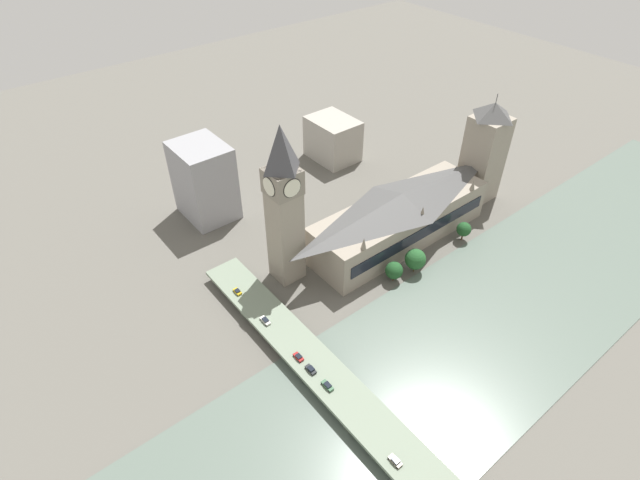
{
  "coord_description": "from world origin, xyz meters",
  "views": [
    {
      "loc": [
        -96.31,
        124.46,
        137.75
      ],
      "look_at": [
        19.77,
        31.81,
        16.43
      ],
      "focal_mm": 28.0,
      "sensor_mm": 36.0,
      "label": 1
    }
  ],
  "objects": [
    {
      "name": "ground_plane",
      "position": [
        0.0,
        0.0,
        0.0
      ],
      "size": [
        600.0,
        600.0,
        0.0
      ],
      "primitive_type": "plane",
      "color": "#605E56"
    },
    {
      "name": "clock_tower",
      "position": [
        26.5,
        43.09,
        34.89
      ],
      "size": [
        11.8,
        11.8,
        65.7
      ],
      "color": "gray",
      "rests_on": "ground_plane"
    },
    {
      "name": "road_bridge",
      "position": [
        -39.62,
        63.31,
        3.76
      ],
      "size": [
        166.47,
        13.83,
        4.62
      ],
      "color": "#5D6A59",
      "rests_on": "ground_plane"
    },
    {
      "name": "tree_embankment_near",
      "position": [
        -2.3,
        12.33,
        5.21
      ],
      "size": [
        7.04,
        7.04,
        8.74
      ],
      "color": "brown",
      "rests_on": "ground_plane"
    },
    {
      "name": "car_northbound_tail",
      "position": [
        -56.74,
        66.59,
        5.31
      ],
      "size": [
        4.11,
        1.93,
        1.4
      ],
      "color": "slate",
      "rests_on": "road_bridge"
    },
    {
      "name": "city_block_west",
      "position": [
        87.23,
        -30.77,
        11.18
      ],
      "size": [
        26.13,
        20.27,
        22.37
      ],
      "color": "#A39E93",
      "rests_on": "ground_plane"
    },
    {
      "name": "car_southbound_lead",
      "position": [
        -12.34,
        66.43,
        5.28
      ],
      "size": [
        3.91,
        1.88,
        1.29
      ],
      "color": "maroon",
      "rests_on": "road_bridge"
    },
    {
      "name": "tree_embankment_far",
      "position": [
        -3.82,
        2.06,
        6.47
      ],
      "size": [
        8.48,
        8.48,
        10.72
      ],
      "color": "brown",
      "rests_on": "ground_plane"
    },
    {
      "name": "city_block_center",
      "position": [
        83.28,
        47.14,
        17.64
      ],
      "size": [
        25.48,
        20.95,
        35.28
      ],
      "color": "#939399",
      "rests_on": "ground_plane"
    },
    {
      "name": "river_water",
      "position": [
        -39.62,
        0.0,
        0.15
      ],
      "size": [
        67.23,
        360.0,
        0.3
      ],
      "primitive_type": "cube",
      "color": "slate",
      "rests_on": "ground_plane"
    },
    {
      "name": "car_southbound_extra",
      "position": [
        25.96,
        66.34,
        5.28
      ],
      "size": [
        3.82,
        1.86,
        1.31
      ],
      "color": "gold",
      "rests_on": "road_bridge"
    },
    {
      "name": "car_southbound_tail",
      "position": [
        7.5,
        66.2,
        5.34
      ],
      "size": [
        4.54,
        1.85,
        1.44
      ],
      "color": "silver",
      "rests_on": "road_bridge"
    },
    {
      "name": "car_northbound_lead",
      "position": [
        -26.71,
        65.95,
        5.32
      ],
      "size": [
        4.44,
        1.76,
        1.41
      ],
      "color": "#2D5638",
      "rests_on": "road_bridge"
    },
    {
      "name": "parliament_hall",
      "position": [
        15.22,
        -8.0,
        11.75
      ],
      "size": [
        24.91,
        83.58,
        23.65
      ],
      "color": "gray",
      "rests_on": "ground_plane"
    },
    {
      "name": "tree_embankment_mid",
      "position": [
        -2.94,
        -29.3,
        5.75
      ],
      "size": [
        6.3,
        6.3,
        8.93
      ],
      "color": "brown",
      "rests_on": "ground_plane"
    },
    {
      "name": "victoria_tower",
      "position": [
        15.28,
        -61.36,
        24.05
      ],
      "size": [
        15.14,
        15.14,
        52.09
      ],
      "color": "gray",
      "rests_on": "ground_plane"
    },
    {
      "name": "car_northbound_mid",
      "position": [
        -18.74,
        66.31,
        5.35
      ],
      "size": [
        4.1,
        1.85,
        1.49
      ],
      "color": "black",
      "rests_on": "road_bridge"
    }
  ]
}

